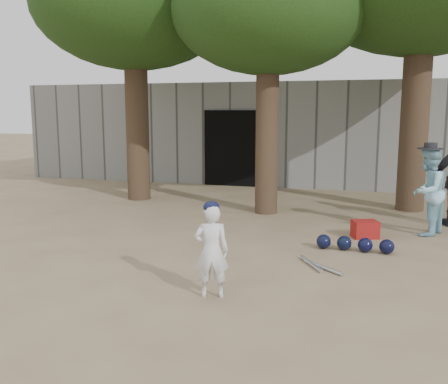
% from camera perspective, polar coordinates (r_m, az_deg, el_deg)
% --- Properties ---
extents(ground, '(70.00, 70.00, 0.00)m').
position_cam_1_polar(ground, '(7.12, -7.01, -8.60)').
color(ground, '#937C5E').
rests_on(ground, ground).
extents(boy_player, '(0.46, 0.37, 1.11)m').
position_cam_1_polar(boy_player, '(5.86, -1.44, -6.77)').
color(boy_player, white).
rests_on(boy_player, ground).
extents(spectator_blue, '(0.87, 0.94, 1.56)m').
position_cam_1_polar(spectator_blue, '(9.45, 22.26, 0.07)').
color(spectator_blue, '#94CFE4').
rests_on(spectator_blue, ground).
extents(red_bag, '(0.51, 0.45, 0.30)m').
position_cam_1_polar(red_bag, '(9.00, 15.82, -4.11)').
color(red_bag, '#A21D15').
rests_on(red_bag, ground).
extents(back_building, '(16.00, 5.24, 3.00)m').
position_cam_1_polar(back_building, '(16.78, 7.14, 6.86)').
color(back_building, gray).
rests_on(back_building, ground).
extents(helmet_row, '(1.19, 0.27, 0.23)m').
position_cam_1_polar(helmet_row, '(8.11, 14.70, -5.77)').
color(helmet_row, black).
rests_on(helmet_row, ground).
extents(bat_pile, '(0.67, 0.70, 0.06)m').
position_cam_1_polar(bat_pile, '(7.19, 10.57, -8.26)').
color(bat_pile, '#B7B6BE').
rests_on(bat_pile, ground).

